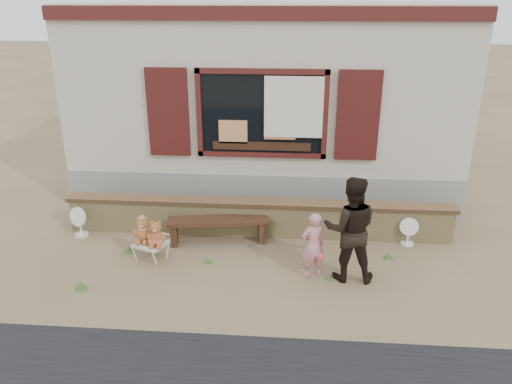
# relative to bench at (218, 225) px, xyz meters

# --- Properties ---
(ground) EXTENTS (80.00, 80.00, 0.00)m
(ground) POSITION_rel_bench_xyz_m (0.68, -0.62, -0.33)
(ground) COLOR brown
(ground) RESTS_ON ground
(shopfront) EXTENTS (8.04, 5.13, 4.00)m
(shopfront) POSITION_rel_bench_xyz_m (0.68, 3.87, 1.67)
(shopfront) COLOR #A89F88
(shopfront) RESTS_ON ground
(brick_wall) EXTENTS (7.10, 0.36, 0.67)m
(brick_wall) POSITION_rel_bench_xyz_m (0.68, 0.38, 0.01)
(brick_wall) COLOR tan
(brick_wall) RESTS_ON ground
(bench) EXTENTS (1.82, 0.66, 0.46)m
(bench) POSITION_rel_bench_xyz_m (0.00, 0.00, 0.00)
(bench) COLOR #341E12
(bench) RESTS_ON ground
(folding_chair) EXTENTS (0.61, 0.58, 0.30)m
(folding_chair) POSITION_rel_bench_xyz_m (-1.03, -0.70, -0.06)
(folding_chair) COLOR beige
(folding_chair) RESTS_ON ground
(teddy_bear_left) EXTENTS (0.42, 0.39, 0.46)m
(teddy_bear_left) POSITION_rel_bench_xyz_m (-1.16, -0.65, 0.20)
(teddy_bear_left) COLOR brown
(teddy_bear_left) RESTS_ON folding_chair
(teddy_bear_right) EXTENTS (0.40, 0.38, 0.44)m
(teddy_bear_right) POSITION_rel_bench_xyz_m (-0.90, -0.75, 0.19)
(teddy_bear_right) COLOR brown
(teddy_bear_right) RESTS_ON folding_chair
(child) EXTENTS (0.46, 0.39, 1.08)m
(child) POSITION_rel_bench_xyz_m (1.65, -1.03, 0.21)
(child) COLOR pink
(child) RESTS_ON ground
(adult) EXTENTS (0.84, 0.66, 1.69)m
(adult) POSITION_rel_bench_xyz_m (2.21, -1.04, 0.51)
(adult) COLOR black
(adult) RESTS_ON ground
(fan_left) EXTENTS (0.37, 0.24, 0.58)m
(fan_left) POSITION_rel_bench_xyz_m (-2.56, 0.04, -0.04)
(fan_left) COLOR white
(fan_left) RESTS_ON ground
(fan_right) EXTENTS (0.34, 0.22, 0.53)m
(fan_right) POSITION_rel_bench_xyz_m (3.38, 0.18, -0.07)
(fan_right) COLOR white
(fan_right) RESTS_ON ground
(grass_tufts) EXTENTS (4.97, 1.48, 0.14)m
(grass_tufts) POSITION_rel_bench_xyz_m (-0.39, -0.94, -0.27)
(grass_tufts) COLOR #406528
(grass_tufts) RESTS_ON ground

